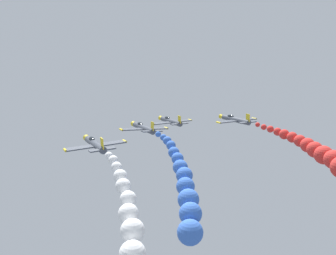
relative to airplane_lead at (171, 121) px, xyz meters
The scene contains 6 objects.
airplane_lead is the anchor object (origin of this frame).
airplane_left_inner 12.69m from the airplane_lead, 140.72° to the right, with size 9.57×10.35×2.34m.
smoke_trail_left_inner 35.24m from the airplane_lead, 113.24° to the right, with size 8.35×24.70×9.16m.
airplane_right_inner 14.18m from the airplane_lead, 39.40° to the right, with size 9.57×10.35×2.33m.
smoke_trail_right_inner 37.54m from the airplane_lead, 77.97° to the right, with size 7.02×28.92×5.36m.
airplane_left_outer 28.51m from the airplane_lead, 140.32° to the right, with size 9.57×10.35×2.34m.
Camera 1 is at (-30.94, -63.84, 120.04)m, focal length 39.60 mm.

